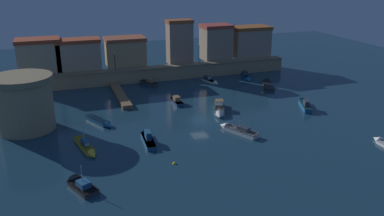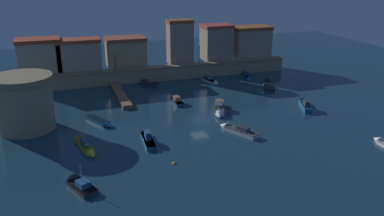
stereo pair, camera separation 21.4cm
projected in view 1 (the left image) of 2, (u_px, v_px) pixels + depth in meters
ground_plane at (200, 120)px, 62.47m from camera, size 140.78×140.78×0.00m
quay_wall at (159, 73)px, 83.88m from camera, size 56.42×2.50×2.86m
old_town_backdrop at (152, 48)px, 85.38m from camera, size 53.67×5.70×9.16m
fortress_tower at (24, 103)px, 57.83m from camera, size 8.63×8.63×7.97m
pier_dock at (120, 95)px, 73.72m from camera, size 1.69×14.86×0.70m
quay_lamp_0 at (115, 59)px, 79.94m from camera, size 0.32×0.32×3.42m
quay_lamp_1 at (199, 52)px, 85.33m from camera, size 0.32×0.32×3.77m
moored_boat_0 at (236, 129)px, 57.94m from camera, size 4.22×6.54×2.33m
moored_boat_1 at (211, 81)px, 82.32m from camera, size 2.42×5.25×2.78m
moored_boat_2 at (87, 147)px, 52.41m from camera, size 2.61×7.24×3.02m
moored_boat_3 at (147, 137)px, 55.28m from camera, size 1.61×6.82×1.91m
moored_boat_4 at (148, 83)px, 80.63m from camera, size 3.37×4.94×1.64m
moored_boat_5 at (101, 122)px, 60.95m from camera, size 3.79×6.34×1.14m
moored_boat_6 at (176, 100)px, 70.54m from camera, size 1.31×5.04×1.58m
moored_boat_7 at (304, 104)px, 68.24m from camera, size 3.72×6.76×1.75m
moored_boat_9 at (219, 109)px, 65.77m from camera, size 4.03×7.07×2.49m
moored_boat_10 at (79, 184)px, 43.71m from camera, size 3.56×5.23×3.41m
moored_boat_11 at (246, 77)px, 84.99m from camera, size 2.09×5.35×1.62m
moored_boat_12 at (267, 84)px, 80.56m from camera, size 4.29×7.38×1.62m
mooring_buoy_0 at (262, 93)px, 75.82m from camera, size 0.44×0.44×0.44m
mooring_buoy_1 at (174, 164)px, 48.83m from camera, size 0.48×0.48×0.48m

